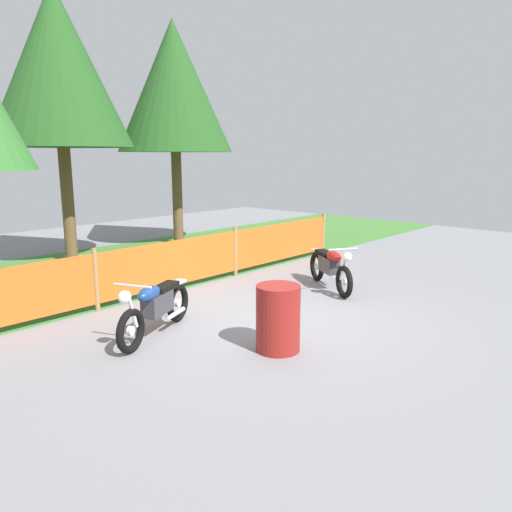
{
  "coord_description": "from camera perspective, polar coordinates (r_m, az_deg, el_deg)",
  "views": [
    {
      "loc": [
        -5.56,
        -4.74,
        2.53
      ],
      "look_at": [
        0.24,
        0.56,
        0.9
      ],
      "focal_mm": 34.33,
      "sensor_mm": 36.0,
      "label": 1
    }
  ],
  "objects": [
    {
      "name": "grass_verge",
      "position": [
        11.48,
        -17.37,
        -1.54
      ],
      "size": [
        24.0,
        5.15,
        0.01
      ],
      "primitive_type": "cube",
      "color": "#427A33",
      "rests_on": "ground"
    },
    {
      "name": "ground",
      "position": [
        7.73,
        1.88,
        -7.46
      ],
      "size": [
        24.0,
        24.0,
        0.02
      ],
      "primitive_type": "cube",
      "color": "gray"
    },
    {
      "name": "barrier_fence",
      "position": [
        9.27,
        -9.48,
        -0.83
      ],
      "size": [
        9.77,
        0.08,
        1.05
      ],
      "color": "#997547",
      "rests_on": "ground"
    },
    {
      "name": "tree_near_right",
      "position": [
        14.17,
        -9.56,
        18.84
      ],
      "size": [
        3.12,
        3.12,
        6.08
      ],
      "color": "brown",
      "rests_on": "ground"
    },
    {
      "name": "motorcycle_trailing",
      "position": [
        9.44,
        8.64,
        -1.25
      ],
      "size": [
        1.1,
        1.64,
        0.89
      ],
      "rotation": [
        0.0,
        0.0,
        -2.14
      ],
      "color": "black",
      "rests_on": "ground"
    },
    {
      "name": "oil_drum",
      "position": [
        6.43,
        2.59,
        -7.24
      ],
      "size": [
        0.58,
        0.58,
        0.88
      ],
      "primitive_type": "cylinder",
      "color": "maroon",
      "rests_on": "ground"
    },
    {
      "name": "tree_near_left",
      "position": [
        12.39,
        -22.15,
        19.74
      ],
      "size": [
        3.16,
        3.16,
        6.21
      ],
      "color": "brown",
      "rests_on": "ground"
    },
    {
      "name": "motorcycle_lead",
      "position": [
        7.06,
        -11.63,
        -5.8
      ],
      "size": [
        1.77,
        0.91,
        0.89
      ],
      "rotation": [
        0.0,
        0.0,
        -2.73
      ],
      "color": "black",
      "rests_on": "ground"
    }
  ]
}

